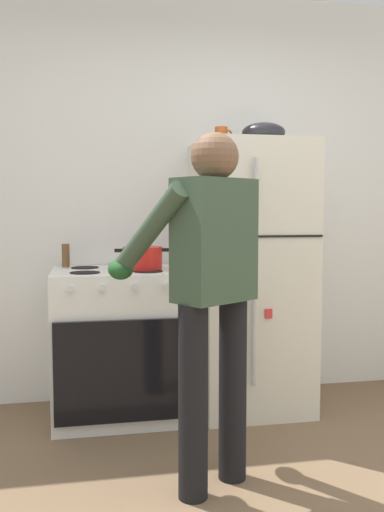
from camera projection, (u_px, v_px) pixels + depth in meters
The scene contains 8 objects.
kitchen_wall_back at pixel (183, 198), 3.79m from camera, with size 6.00×0.10×2.70m, color white.
refrigerator at pixel (250, 276), 3.53m from camera, with size 0.68×0.72×1.69m.
stove_range at pixel (116, 344), 3.39m from camera, with size 0.76×0.67×0.91m.
person_cook at pixel (208, 278), 2.48m from camera, with size 0.68×0.74×1.60m.
red_pot at pixel (143, 258), 3.33m from camera, with size 0.34×0.24×0.14m.
coffee_mug at pixel (222, 135), 3.47m from camera, with size 0.11×0.08×0.10m.
pepper_mill at pixel (66, 255), 3.49m from camera, with size 0.05×0.05×0.14m, color brown.
mixing_bowl at pixel (263, 133), 3.47m from camera, with size 0.27×0.27×0.12m, color black.
Camera 1 is at (-0.67, -1.80, 1.26)m, focal length 38.89 mm.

